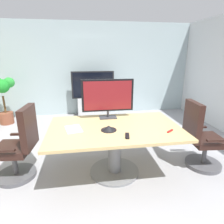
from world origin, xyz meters
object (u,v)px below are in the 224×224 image
at_px(conference_table, 115,139).
at_px(remote_control, 127,136).
at_px(office_chair_left, 19,149).
at_px(office_chair_right, 201,141).
at_px(wall_display_unit, 93,101).
at_px(conference_phone, 108,128).
at_px(potted_plant, 3,94).
at_px(tv_monitor, 108,96).

bearing_deg(conference_table, remote_control, -73.52).
relative_size(office_chair_left, remote_control, 6.41).
relative_size(conference_table, office_chair_right, 1.74).
relative_size(office_chair_left, office_chair_right, 1.00).
xyz_separation_m(conference_table, wall_display_unit, (-0.14, 2.87, -0.13)).
bearing_deg(office_chair_right, office_chair_left, 92.16).
bearing_deg(wall_display_unit, office_chair_left, -114.09).
height_order(conference_table, conference_phone, conference_phone).
bearing_deg(conference_phone, conference_table, 46.60).
bearing_deg(potted_plant, remote_control, -48.59).
height_order(tv_monitor, wall_display_unit, tv_monitor).
relative_size(conference_table, tv_monitor, 2.26).
xyz_separation_m(conference_table, remote_control, (0.11, -0.36, 0.20)).
height_order(office_chair_right, remote_control, office_chair_right).
xyz_separation_m(office_chair_right, tv_monitor, (-1.42, 0.48, 0.66)).
distance_m(conference_table, office_chair_right, 1.39).
bearing_deg(conference_phone, wall_display_unit, 90.69).
bearing_deg(wall_display_unit, conference_table, -87.13).
distance_m(office_chair_right, wall_display_unit, 3.29).
bearing_deg(remote_control, potted_plant, 143.09).
bearing_deg(conference_phone, potted_plant, 131.41).
xyz_separation_m(office_chair_left, conference_phone, (1.27, -0.21, 0.33)).
bearing_deg(remote_control, wall_display_unit, 106.09).
height_order(conference_phone, remote_control, conference_phone).
xyz_separation_m(office_chair_right, conference_phone, (-1.49, -0.07, 0.33)).
height_order(conference_table, tv_monitor, tv_monitor).
bearing_deg(tv_monitor, office_chair_left, -165.93).
xyz_separation_m(office_chair_left, office_chair_right, (2.77, -0.14, 0.00)).
bearing_deg(remote_control, conference_table, 118.15).
xyz_separation_m(office_chair_left, potted_plant, (-1.05, 2.43, 0.35)).
xyz_separation_m(office_chair_right, remote_control, (-1.28, -0.31, 0.31)).
bearing_deg(tv_monitor, remote_control, -79.48).
xyz_separation_m(tv_monitor, wall_display_unit, (-0.10, 2.43, -0.67)).
relative_size(wall_display_unit, potted_plant, 1.06).
height_order(office_chair_right, conference_phone, office_chair_right).
distance_m(office_chair_left, office_chair_right, 2.77).
bearing_deg(remote_control, office_chair_right, 25.34).
distance_m(office_chair_left, wall_display_unit, 3.04).
relative_size(office_chair_right, potted_plant, 0.88).
height_order(office_chair_left, tv_monitor, tv_monitor).
distance_m(tv_monitor, conference_phone, 0.64).
xyz_separation_m(conference_table, office_chair_right, (1.38, -0.05, -0.11)).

